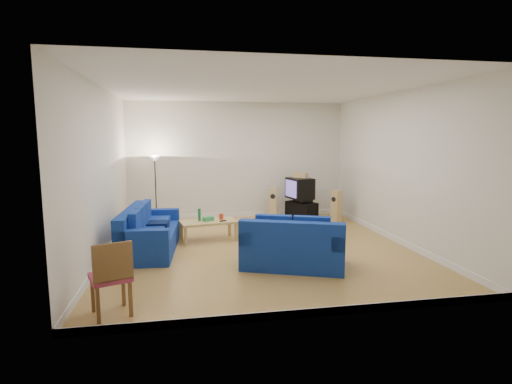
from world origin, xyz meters
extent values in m
cube|color=olive|center=(0.00, 0.00, 0.00)|extent=(6.00, 6.50, 0.01)
cube|color=white|center=(0.00, 0.00, 3.20)|extent=(6.00, 6.50, 0.01)
cube|color=silver|center=(0.00, 3.25, 1.60)|extent=(6.00, 0.01, 3.20)
cube|color=silver|center=(0.00, -3.25, 1.60)|extent=(6.00, 0.01, 3.20)
cube|color=silver|center=(-3.00, 0.00, 1.60)|extent=(0.01, 6.50, 3.20)
cube|color=silver|center=(3.00, 0.00, 1.60)|extent=(0.01, 6.50, 3.20)
cube|color=white|center=(0.00, 3.24, 0.06)|extent=(6.00, 0.02, 0.12)
cube|color=white|center=(0.00, -3.24, 0.06)|extent=(6.00, 0.02, 0.12)
cube|color=white|center=(-2.99, 0.00, 0.06)|extent=(0.02, 6.50, 0.12)
cube|color=white|center=(2.99, 0.00, 0.06)|extent=(0.02, 6.50, 0.12)
cube|color=navy|center=(-2.17, 0.18, 0.21)|extent=(1.12, 2.27, 0.42)
cube|color=navy|center=(-2.54, 0.21, 0.64)|extent=(0.39, 2.22, 0.43)
cube|color=navy|center=(-2.10, 1.17, 0.54)|extent=(0.97, 0.29, 0.24)
cube|color=navy|center=(-2.25, -0.81, 0.54)|extent=(0.97, 0.29, 0.24)
cube|color=#051133|center=(-2.02, 0.17, 0.52)|extent=(0.43, 0.43, 0.12)
cube|color=navy|center=(0.37, -1.25, 0.22)|extent=(1.99, 1.54, 0.43)
cube|color=navy|center=(0.23, -1.60, 0.65)|extent=(1.72, 0.84, 0.44)
cube|color=navy|center=(-0.35, -0.97, 0.56)|extent=(0.56, 1.00, 0.25)
cube|color=navy|center=(1.08, -1.52, 0.56)|extent=(0.56, 1.00, 0.25)
cube|color=#051133|center=(0.42, -1.10, 0.54)|extent=(0.53, 0.53, 0.12)
cube|color=tan|center=(-0.99, 0.76, 0.41)|extent=(1.30, 0.81, 0.05)
cube|color=tan|center=(-1.49, 0.42, 0.19)|extent=(0.07, 0.07, 0.39)
cube|color=tan|center=(-1.58, 0.91, 0.19)|extent=(0.07, 0.07, 0.39)
cube|color=tan|center=(-0.40, 0.62, 0.19)|extent=(0.07, 0.07, 0.39)
cube|color=tan|center=(-0.49, 1.11, 0.19)|extent=(0.07, 0.07, 0.39)
cylinder|color=#197233|center=(-1.18, 0.78, 0.57)|extent=(0.07, 0.07, 0.27)
cube|color=green|center=(-0.99, 0.76, 0.48)|extent=(0.26, 0.21, 0.09)
cylinder|color=red|center=(-0.70, 0.86, 0.51)|extent=(0.11, 0.11, 0.13)
cube|color=black|center=(-0.68, 0.66, 0.45)|extent=(0.15, 0.11, 0.02)
cube|color=black|center=(1.63, 2.45, 0.25)|extent=(0.81, 0.94, 0.50)
cube|color=black|center=(1.66, 2.42, 0.55)|extent=(0.45, 0.51, 0.10)
cube|color=black|center=(1.57, 2.43, 0.88)|extent=(0.67, 0.82, 0.56)
cube|color=#5D49A2|center=(1.31, 2.37, 0.88)|extent=(0.15, 0.57, 0.44)
cube|color=tan|center=(1.60, 2.50, 1.23)|extent=(0.38, 0.41, 0.14)
cube|color=tan|center=(0.90, 2.70, 0.45)|extent=(0.28, 0.31, 0.89)
cylinder|color=black|center=(0.86, 2.57, 0.66)|extent=(0.13, 0.06, 0.13)
cube|color=tan|center=(2.45, 2.00, 0.43)|extent=(0.32, 0.31, 0.87)
cylinder|color=black|center=(2.34, 1.92, 0.64)|extent=(0.09, 0.12, 0.13)
cylinder|color=black|center=(-2.22, 2.70, 0.01)|extent=(0.23, 0.23, 0.03)
cylinder|color=black|center=(-2.22, 2.70, 0.85)|extent=(0.03, 0.03, 1.65)
cone|color=white|center=(-2.22, 2.70, 1.70)|extent=(0.30, 0.30, 0.13)
cube|color=brown|center=(-2.56, -2.94, 0.24)|extent=(0.06, 0.06, 0.47)
cube|color=brown|center=(-2.70, -2.58, 0.24)|extent=(0.06, 0.06, 0.47)
cube|color=brown|center=(-2.20, -2.80, 0.24)|extent=(0.06, 0.06, 0.47)
cube|color=brown|center=(-2.34, -2.44, 0.24)|extent=(0.06, 0.06, 0.47)
cube|color=#A0344B|center=(-2.45, -2.69, 0.49)|extent=(0.61, 0.61, 0.06)
cube|color=brown|center=(-2.37, -2.89, 0.75)|extent=(0.46, 0.21, 0.47)
camera|label=1|loc=(-1.50, -7.81, 2.27)|focal=28.00mm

